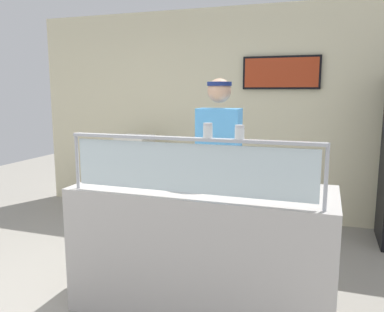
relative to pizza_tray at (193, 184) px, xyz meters
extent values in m
plane|color=gray|center=(0.08, 0.60, -0.97)|extent=(12.00, 12.00, 0.00)
cube|color=beige|center=(0.08, 2.34, 0.38)|extent=(6.30, 0.08, 2.70)
cube|color=black|center=(0.36, 2.27, 0.91)|extent=(0.94, 0.04, 0.40)
cube|color=#B23819|center=(0.36, 2.25, 0.91)|extent=(0.89, 0.01, 0.35)
cube|color=#BCB7B2|center=(0.08, -0.01, -0.49)|extent=(1.90, 0.77, 0.95)
cylinder|color=#B2B5BC|center=(-0.77, -0.34, 0.19)|extent=(0.02, 0.02, 0.41)
cylinder|color=#B2B5BC|center=(0.93, -0.34, 0.19)|extent=(0.02, 0.02, 0.41)
cube|color=silver|center=(0.08, -0.34, 0.19)|extent=(1.64, 0.01, 0.33)
cube|color=#B2B5BC|center=(0.08, -0.34, 0.38)|extent=(1.70, 0.06, 0.02)
cylinder|color=#9EA0A8|center=(0.00, 0.00, -0.01)|extent=(0.48, 0.48, 0.01)
cylinder|color=tan|center=(0.00, 0.00, 0.00)|extent=(0.45, 0.45, 0.02)
cylinder|color=gold|center=(0.00, 0.00, 0.02)|extent=(0.40, 0.40, 0.01)
cube|color=#ADAFB7|center=(0.04, -0.02, 0.02)|extent=(0.08, 0.28, 0.01)
cylinder|color=white|center=(0.21, -0.34, 0.43)|extent=(0.06, 0.06, 0.08)
cylinder|color=white|center=(0.21, -0.34, 0.42)|extent=(0.05, 0.05, 0.05)
cylinder|color=silver|center=(0.21, -0.34, 0.48)|extent=(0.06, 0.06, 0.02)
cylinder|color=white|center=(0.42, -0.34, 0.43)|extent=(0.06, 0.06, 0.07)
cylinder|color=red|center=(0.42, -0.34, 0.41)|extent=(0.05, 0.05, 0.05)
cylinder|color=silver|center=(0.42, -0.34, 0.47)|extent=(0.06, 0.06, 0.02)
cylinder|color=#23232D|center=(-0.09, 0.66, -0.49)|extent=(0.13, 0.13, 0.95)
cylinder|color=#23232D|center=(0.13, 0.66, -0.49)|extent=(0.13, 0.13, 0.95)
cube|color=#4C9EE5|center=(0.02, 0.66, 0.26)|extent=(0.38, 0.21, 0.55)
sphere|color=tan|center=(0.02, 0.66, 0.69)|extent=(0.21, 0.21, 0.21)
cylinder|color=navy|center=(0.02, 0.66, 0.75)|extent=(0.21, 0.21, 0.04)
cylinder|color=tan|center=(0.20, 0.44, 0.16)|extent=(0.08, 0.34, 0.08)
cube|color=#B7BABF|center=(-1.43, 1.85, -0.52)|extent=(0.70, 0.55, 0.90)
cube|color=silver|center=(-1.43, 1.85, -0.04)|extent=(0.42, 0.42, 0.04)
cube|color=silver|center=(-1.42, 1.85, 0.00)|extent=(0.41, 0.41, 0.04)
cube|color=silver|center=(-1.44, 1.85, 0.05)|extent=(0.41, 0.41, 0.04)
cube|color=silver|center=(-1.43, 1.85, 0.09)|extent=(0.41, 0.41, 0.04)
camera|label=1|loc=(0.92, -2.70, 0.68)|focal=36.66mm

